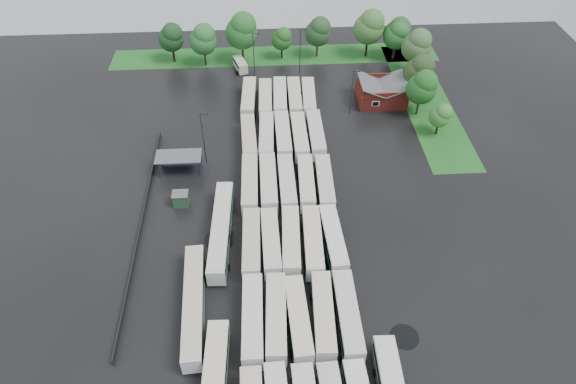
{
  "coord_description": "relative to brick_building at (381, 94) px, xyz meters",
  "views": [
    {
      "loc": [
        -1.8,
        -51.59,
        61.11
      ],
      "look_at": [
        2.0,
        12.0,
        2.5
      ],
      "focal_mm": 32.0,
      "sensor_mm": 36.0,
      "label": 1
    }
  ],
  "objects": [
    {
      "name": "bus_r1c4",
      "position": [
        -15.42,
        -55.3,
        0.15
      ],
      "size": [
        2.83,
        13.16,
        3.66
      ],
      "rotation": [
        0.0,
        0.0,
        -0.0
      ],
      "color": "silver",
      "rests_on": "ground"
    },
    {
      "name": "bus_r5c4",
      "position": [
        -15.8,
        -0.82,
        0.06
      ],
      "size": [
        3.25,
        12.7,
        3.5
      ],
      "rotation": [
        0.0,
        0.0,
        -0.05
      ],
      "color": "silver",
      "rests_on": "ground"
    },
    {
      "name": "tree_north_0",
      "position": [
        -46.43,
        20.5,
        4.46
      ],
      "size": [
        5.96,
        5.94,
        9.84
      ],
      "color": "black",
      "rests_on": "ground"
    },
    {
      "name": "bus_r3c3",
      "position": [
        -18.67,
        -27.93,
        0.05
      ],
      "size": [
        3.04,
        12.59,
        3.48
      ],
      "rotation": [
        0.0,
        0.0,
        -0.03
      ],
      "color": "silver",
      "rests_on": "ground"
    },
    {
      "name": "bus_r3c1",
      "position": [
        -25.23,
        -27.72,
        0.17
      ],
      "size": [
        2.89,
        13.29,
        3.7
      ],
      "rotation": [
        0.0,
        0.0,
        0.0
      ],
      "color": "silver",
      "rests_on": "ground"
    },
    {
      "name": "puddle_1",
      "position": [
        -17.01,
        -61.97,
        -1.86
      ],
      "size": [
        3.79,
        3.79,
        0.01
      ],
      "primitive_type": "cylinder",
      "color": "black",
      "rests_on": "ground"
    },
    {
      "name": "bus_r2c1",
      "position": [
        -25.29,
        -41.48,
        0.05
      ],
      "size": [
        2.92,
        12.57,
        3.48
      ],
      "rotation": [
        0.0,
        0.0,
        0.02
      ],
      "color": "silver",
      "rests_on": "ground"
    },
    {
      "name": "utility_hut",
      "position": [
        -40.2,
        -30.17,
        -0.55
      ],
      "size": [
        2.7,
        2.2,
        2.62
      ],
      "color": "#224728",
      "rests_on": "ground"
    },
    {
      "name": "minibus",
      "position": [
        -30.51,
        15.5,
        -0.48
      ],
      "size": [
        3.66,
        6.08,
        2.5
      ],
      "rotation": [
        0.0,
        0.0,
        0.29
      ],
      "color": "silver",
      "rests_on": "ground"
    },
    {
      "name": "bus_r4c3",
      "position": [
        -18.81,
        -14.59,
        0.11
      ],
      "size": [
        2.85,
        12.92,
        3.59
      ],
      "rotation": [
        0.0,
        0.0,
        0.01
      ],
      "color": "silver",
      "rests_on": "ground"
    },
    {
      "name": "lamp_post_ne",
      "position": [
        -7.2,
        -4.15,
        3.94
      ],
      "size": [
        1.54,
        0.3,
        10.0
      ],
      "color": "#2D2D30",
      "rests_on": "ground"
    },
    {
      "name": "lamp_post_back_e",
      "position": [
        -16.47,
        13.31,
        4.42
      ],
      "size": [
        1.67,
        0.32,
        10.82
      ],
      "color": "#2D2D30",
      "rests_on": "ground"
    },
    {
      "name": "bus_r2c4",
      "position": [
        -15.64,
        -41.45,
        0.09
      ],
      "size": [
        3.28,
        12.88,
        3.55
      ],
      "rotation": [
        0.0,
        0.0,
        0.05
      ],
      "color": "silver",
      "rests_on": "ground"
    },
    {
      "name": "west_fence",
      "position": [
        -46.2,
        -34.77,
        -1.27
      ],
      "size": [
        0.1,
        50.0,
        1.2
      ],
      "primitive_type": "cube",
      "color": "#2D2D30",
      "rests_on": "ground"
    },
    {
      "name": "tree_north_4",
      "position": [
        -11.6,
        20.97,
        4.7
      ],
      "size": [
        6.17,
        6.17,
        10.21
      ],
      "color": "#392217",
      "rests_on": "ground"
    },
    {
      "name": "artic_bus_west_b",
      "position": [
        -33.03,
        -38.46,
        0.14
      ],
      "size": [
        3.55,
        19.63,
        3.63
      ],
      "rotation": [
        0.0,
        0.0,
        -0.04
      ],
      "color": "silver",
      "rests_on": "ground"
    },
    {
      "name": "bus_r5c1",
      "position": [
        -25.01,
        -1.04,
        0.09
      ],
      "size": [
        3.02,
        12.85,
        3.56
      ],
      "rotation": [
        0.0,
        0.0,
        -0.02
      ],
      "color": "silver",
      "rests_on": "ground"
    },
    {
      "name": "bus_r2c2",
      "position": [
        -22.18,
        -41.43,
        0.1
      ],
      "size": [
        3.27,
        12.97,
        3.58
      ],
      "rotation": [
        0.0,
        0.0,
        -0.04
      ],
      "color": "silver",
      "rests_on": "ground"
    },
    {
      "name": "tree_east_1",
      "position": [
        6.8,
        -5.47,
        4.78
      ],
      "size": [
        6.23,
        6.23,
        10.32
      ],
      "color": "#342215",
      "rests_on": "ground"
    },
    {
      "name": "lamp_post_back_w",
      "position": [
        -27.06,
        12.15,
        4.39
      ],
      "size": [
        1.66,
        0.32,
        10.77
      ],
      "color": "#2D2D30",
      "rests_on": "ground"
    },
    {
      "name": "tree_east_2",
      "position": [
        7.74,
        0.73,
        4.87
      ],
      "size": [
        6.33,
        6.33,
        10.48
      ],
      "color": "#362619",
      "rests_on": "ground"
    },
    {
      "name": "puddle_0",
      "position": [
        -23.57,
        -63.16,
        -1.86
      ],
      "size": [
        5.37,
        5.37,
        0.01
      ],
      "primitive_type": "cylinder",
      "color": "black",
      "rests_on": "ground"
    },
    {
      "name": "tree_east_0",
      "position": [
        8.98,
        -12.68,
        2.7
      ],
      "size": [
        4.31,
        4.29,
        7.1
      ],
      "color": "black",
      "rests_on": "ground"
    },
    {
      "name": "bus_r4c2",
      "position": [
        -22.0,
        -14.18,
        0.15
      ],
      "size": [
        2.9,
        13.2,
        3.67
      ],
      "rotation": [
        0.0,
        0.0,
        0.01
      ],
      "color": "silver",
      "rests_on": "ground"
    },
    {
      "name": "wash_shed",
      "position": [
        -41.2,
        -20.74,
        1.12
      ],
      "size": [
        8.2,
        4.2,
        3.58
      ],
      "color": "#2D2D30",
      "rests_on": "ground"
    },
    {
      "name": "bus_r1c1",
      "position": [
        -25.05,
        -55.03,
        0.12
      ],
      "size": [
        3.22,
        13.03,
        3.6
      ],
      "rotation": [
        0.0,
        0.0,
        -0.04
      ],
      "color": "silver",
      "rests_on": "ground"
    },
    {
      "name": "ground",
      "position": [
        -24.0,
        -42.77,
        -1.87
      ],
      "size": [
        160.0,
        160.0,
        0.0
      ],
      "primitive_type": "plane",
      "color": "black",
      "rests_on": "ground"
    },
    {
      "name": "bus_r5c3",
      "position": [
        -18.81,
        -0.65,
        0.08
      ],
      "size": [
        2.91,
        12.76,
        3.54
      ],
      "rotation": [
        0.0,
        0.0,
        -0.02
      ],
      "color": "silver",
      "rests_on": "ground"
    },
    {
      "name": "puddle_4",
      "position": [
        -7.9,
        -57.78,
        -1.86
      ],
      "size": [
        4.02,
        4.02,
        0.01
      ],
      "primitive_type": "cylinder",
      "color": "black",
      "rests_on": "ground"
    },
    {
      "name": "puddle_3",
      "position": [
        -19.48,
        -44.46,
        -1.86
      ],
      "size": [
        5.07,
        5.07,
        0.01
      ],
      "primitive_type": "cylinder",
      "color": "black",
      "rests_on": "ground"
    },
    {
      "name": "lamp_post_nw",
      "position": [
        -36.5,
        -18.73,
        4.45
      ],
      "size": [
        1.67,
        0.33,
        10.87
      ],
      "color": "#2D2D30",
      "rests_on": "ground"
    },
    {
      "name": "bus_r1c3",
      "position": [
        -18.69,
        -55.06,
        0.1
      ],
      "size": [
        3.3,
        12.98,
        3.58
      ],
      "rotation": [
        0.0,
        0.0,
        -0.04
      ],
      "color": "silver",
      "rests_on": "ground"
    },
    {
      "name": "tree_north_2",
      "position": [
        -29.72,
        19.36,
        6.18
      ],
      "size": [
        7.55,
        7.55,
        12.5
      ],
      "color": "black",
      "rests_on": "ground"
    },
    {
      "name": "puddle_2",
      "position": [
        -33.33,
        -38.55,
        -1.86
      ],
      "size": [
        5.03,
        5.03,
        0.01
      ],
      "primitive_type": "cylinder",
      "color": "black",
      "rests_on": "ground"
    },
    {
      "name": "tree_east_3",
      "position": [
        9.84,
        11.49,
        5.24
      ],
      "size": [
        6.67,
        6.67,
        11.05
      ],
      "color": "black",
      "rests_on": "ground"
    },
    {
      "name": "bus_r5c0",
      "position": [
        -28.53,
        -0.47,
        0.14
      ],
      "size": [
        3.38,
        13.24,
        3.65
      ],
      "rotation": [
        0.0,
        0.0,
        -0.05
      ],
      "color": "silver",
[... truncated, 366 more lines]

